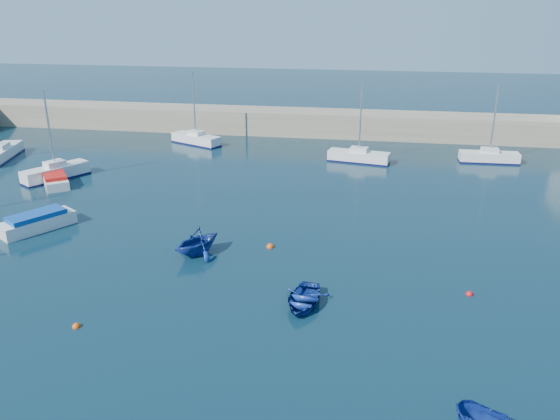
% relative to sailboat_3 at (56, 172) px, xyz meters
% --- Properties ---
extents(back_wall, '(96.00, 4.50, 2.60)m').
position_rel_sailboat_3_xyz_m(back_wall, '(20.95, 20.42, 0.68)').
color(back_wall, gray).
rests_on(back_wall, ground).
extents(sailboat_3, '(4.15, 5.55, 7.47)m').
position_rel_sailboat_3_xyz_m(sailboat_3, '(0.00, 0.00, 0.00)').
color(sailboat_3, silver).
rests_on(sailboat_3, ground).
extents(sailboat_4, '(3.42, 6.97, 8.76)m').
position_rel_sailboat_3_xyz_m(sailboat_4, '(-8.60, 4.89, -0.04)').
color(sailboat_4, silver).
rests_on(sailboat_4, ground).
extents(sailboat_5, '(5.78, 3.86, 7.51)m').
position_rel_sailboat_3_xyz_m(sailboat_5, '(7.88, 13.64, -0.05)').
color(sailboat_5, silver).
rests_on(sailboat_5, ground).
extents(sailboat_6, '(5.83, 2.59, 7.46)m').
position_rel_sailboat_3_xyz_m(sailboat_6, '(24.97, 9.60, -0.07)').
color(sailboat_6, silver).
rests_on(sailboat_6, ground).
extents(sailboat_7, '(5.35, 1.62, 7.08)m').
position_rel_sailboat_3_xyz_m(sailboat_7, '(36.93, 11.47, -0.07)').
color(sailboat_7, silver).
rests_on(sailboat_7, ground).
extents(motorboat_1, '(3.89, 4.85, 1.15)m').
position_rel_sailboat_3_xyz_m(motorboat_1, '(4.81, -10.33, -0.08)').
color(motorboat_1, silver).
rests_on(motorboat_1, ground).
extents(motorboat_2, '(4.29, 4.86, 1.00)m').
position_rel_sailboat_3_xyz_m(motorboat_2, '(0.62, -1.29, -0.15)').
color(motorboat_2, silver).
rests_on(motorboat_2, ground).
extents(dinghy_center, '(2.67, 3.48, 0.67)m').
position_rel_sailboat_3_xyz_m(dinghy_center, '(23.20, -16.94, -0.29)').
color(dinghy_center, navy).
rests_on(dinghy_center, ground).
extents(dinghy_left, '(4.04, 4.17, 1.68)m').
position_rel_sailboat_3_xyz_m(dinghy_left, '(16.28, -12.22, 0.22)').
color(dinghy_left, navy).
rests_on(dinghy_left, ground).
extents(buoy_0, '(0.39, 0.39, 0.39)m').
position_rel_sailboat_3_xyz_m(buoy_0, '(13.19, -20.60, -0.62)').
color(buoy_0, '#D2420B').
rests_on(buoy_0, ground).
extents(buoy_1, '(0.38, 0.38, 0.38)m').
position_rel_sailboat_3_xyz_m(buoy_1, '(31.44, -14.48, -0.62)').
color(buoy_1, red).
rests_on(buoy_1, ground).
extents(buoy_3, '(0.47, 0.47, 0.47)m').
position_rel_sailboat_3_xyz_m(buoy_3, '(20.35, -10.50, -0.62)').
color(buoy_3, '#D2420B').
rests_on(buoy_3, ground).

